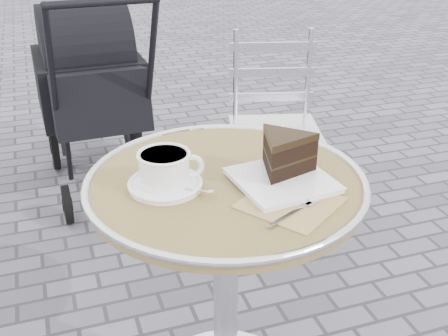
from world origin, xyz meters
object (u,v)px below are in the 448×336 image
object	(u,v)px
cake_plate_set	(284,160)
cappuccino_set	(166,172)
bistro_chair	(273,106)
cafe_table	(226,234)
baby_stroller	(93,96)

from	to	relation	value
cake_plate_set	cappuccino_set	bearing A→B (deg)	163.29
cappuccino_set	cake_plate_set	distance (m)	0.30
bistro_chair	cappuccino_set	bearing A→B (deg)	-111.39
cafe_table	cappuccino_set	world-z (taller)	cappuccino_set
cappuccino_set	bistro_chair	distance (m)	1.20
cafe_table	cake_plate_set	bearing A→B (deg)	-17.73
cappuccino_set	baby_stroller	xyz separation A→B (m)	(-0.02, 1.51, -0.31)
cafe_table	cappuccino_set	xyz separation A→B (m)	(-0.15, 0.01, 0.21)
cafe_table	bistro_chair	size ratio (longest dim) A/B	0.87
bistro_chair	baby_stroller	distance (m)	0.92
cake_plate_set	bistro_chair	bearing A→B (deg)	61.44
cake_plate_set	baby_stroller	size ratio (longest dim) A/B	0.36
bistro_chair	baby_stroller	xyz separation A→B (m)	(-0.72, 0.56, -0.06)
cappuccino_set	baby_stroller	bearing A→B (deg)	98.13
cafe_table	baby_stroller	size ratio (longest dim) A/B	0.71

